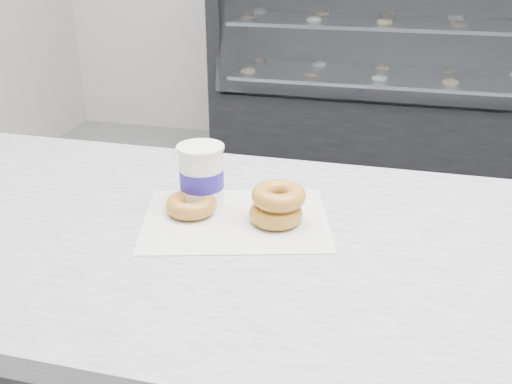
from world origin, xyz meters
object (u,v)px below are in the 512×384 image
donut_single (191,205)px  donut_stack (277,205)px  coffee_cup (201,175)px  display_case (412,92)px

donut_single → donut_stack: bearing=1.4°
donut_stack → coffee_cup: bearing=165.5°
donut_single → display_case: bearing=80.6°
display_case → donut_single: display_case is taller
donut_single → donut_stack: donut_stack is taller
display_case → donut_stack: (-0.28, -2.66, 0.45)m
display_case → donut_single: (-0.44, -2.67, 0.43)m
display_case → donut_stack: display_case is taller
donut_stack → coffee_cup: 0.17m
display_case → donut_single: bearing=-99.4°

